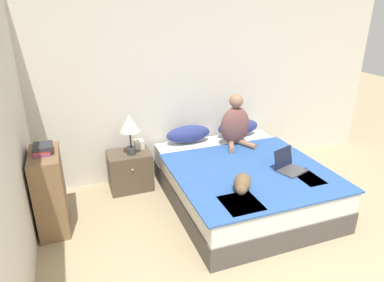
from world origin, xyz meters
TOP-DOWN VIEW (x-y plane):
  - wall_back at (0.00, 3.03)m, footprint 5.52×0.05m
  - wall_side at (-2.29, 1.50)m, footprint 0.05×4.01m
  - bed at (0.08, 1.95)m, footprint 1.73×2.02m
  - pillow_near at (-0.30, 2.82)m, footprint 0.62×0.23m
  - pillow_far at (0.46, 2.82)m, footprint 0.62×0.23m
  - person_sitting at (0.26, 2.54)m, footprint 0.41×0.40m
  - cat_tabby at (-0.24, 1.39)m, footprint 0.35×0.40m
  - laptop_open at (0.49, 1.62)m, footprint 0.37×0.36m
  - nightstand at (-1.14, 2.75)m, footprint 0.54×0.42m
  - table_lamp at (-1.11, 2.71)m, footprint 0.24×0.24m
  - tissue_box at (-0.98, 2.86)m, footprint 0.12×0.12m
  - bookshelf at (-2.08, 2.21)m, footprint 0.30×0.61m
  - book_stack_top at (-2.09, 2.21)m, footprint 0.20×0.23m

SIDE VIEW (x-z plane):
  - nightstand at x=-1.14m, z-range 0.00..0.50m
  - bed at x=0.08m, z-range 0.00..0.51m
  - bookshelf at x=-2.08m, z-range 0.00..0.89m
  - tissue_box at x=-0.98m, z-range 0.49..0.63m
  - laptop_open at x=0.49m, z-range 0.45..0.69m
  - cat_tabby at x=-0.24m, z-range 0.52..0.70m
  - pillow_near at x=-0.30m, z-range 0.52..0.75m
  - pillow_far at x=0.46m, z-range 0.52..0.75m
  - person_sitting at x=0.26m, z-range 0.45..1.14m
  - table_lamp at x=-1.11m, z-range 0.62..1.15m
  - book_stack_top at x=-2.09m, z-range 0.89..0.98m
  - wall_back at x=0.00m, z-range 0.00..2.55m
  - wall_side at x=-2.29m, z-range 0.00..2.55m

